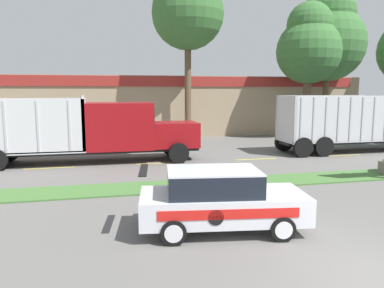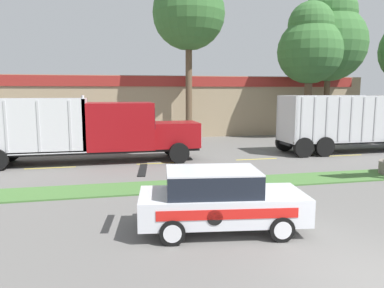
# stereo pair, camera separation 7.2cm
# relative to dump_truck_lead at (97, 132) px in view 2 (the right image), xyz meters

# --- Properties ---
(ground_plane) EXTENTS (600.00, 600.00, 0.00)m
(ground_plane) POSITION_rel_dump_truck_lead_xyz_m (5.74, -14.20, -1.62)
(ground_plane) COLOR slate
(grass_verge) EXTENTS (120.00, 1.88, 0.06)m
(grass_verge) POSITION_rel_dump_truck_lead_xyz_m (5.74, -6.03, -1.59)
(grass_verge) COLOR #477538
(grass_verge) RESTS_ON ground_plane
(centre_line_3) EXTENTS (2.40, 0.14, 0.01)m
(centre_line_3) POSITION_rel_dump_truck_lead_xyz_m (-2.26, -1.09, -1.62)
(centre_line_3) COLOR yellow
(centre_line_3) RESTS_ON ground_plane
(centre_line_4) EXTENTS (2.40, 0.14, 0.01)m
(centre_line_4) POSITION_rel_dump_truck_lead_xyz_m (3.14, -1.09, -1.62)
(centre_line_4) COLOR yellow
(centre_line_4) RESTS_ON ground_plane
(centre_line_5) EXTENTS (2.40, 0.14, 0.01)m
(centre_line_5) POSITION_rel_dump_truck_lead_xyz_m (8.54, -1.09, -1.62)
(centre_line_5) COLOR yellow
(centre_line_5) RESTS_ON ground_plane
(centre_line_6) EXTENTS (2.40, 0.14, 0.01)m
(centre_line_6) POSITION_rel_dump_truck_lead_xyz_m (13.94, -1.09, -1.62)
(centre_line_6) COLOR yellow
(centre_line_6) RESTS_ON ground_plane
(dump_truck_lead) EXTENTS (13.14, 2.83, 3.53)m
(dump_truck_lead) POSITION_rel_dump_truck_lead_xyz_m (0.00, 0.00, 0.00)
(dump_truck_lead) COLOR black
(dump_truck_lead) RESTS_ON ground_plane
(rally_car) EXTENTS (4.62, 2.46, 1.71)m
(rally_car) POSITION_rel_dump_truck_lead_xyz_m (3.43, -10.84, -0.76)
(rally_car) COLOR silver
(rally_car) RESTS_ON ground_plane
(traffic_cone) EXTENTS (0.40, 0.40, 0.70)m
(traffic_cone) POSITION_rel_dump_truck_lead_xyz_m (5.82, -9.21, -1.28)
(traffic_cone) COLOR black
(traffic_cone) RESTS_ON ground_plane
(store_building_backdrop) EXTENTS (39.17, 12.10, 4.94)m
(store_building_backdrop) POSITION_rel_dump_truck_lead_xyz_m (3.00, 15.34, 0.85)
(store_building_backdrop) COLOR #9E896B
(store_building_backdrop) RESTS_ON ground_plane
(tree_behind_centre) EXTENTS (5.03, 5.03, 10.59)m
(tree_behind_centre) POSITION_rel_dump_truck_lead_xyz_m (16.09, 6.94, 5.65)
(tree_behind_centre) COLOR brown
(tree_behind_centre) RESTS_ON ground_plane
(tree_behind_right) EXTENTS (6.11, 6.11, 12.16)m
(tree_behind_right) POSITION_rel_dump_truck_lead_xyz_m (18.58, 8.28, 6.56)
(tree_behind_right) COLOR brown
(tree_behind_right) RESTS_ON ground_plane
(tree_behind_far_right) EXTENTS (5.38, 5.38, 13.47)m
(tree_behind_far_right) POSITION_rel_dump_truck_lead_xyz_m (6.65, 7.94, 8.31)
(tree_behind_far_right) COLOR brown
(tree_behind_far_right) RESTS_ON ground_plane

